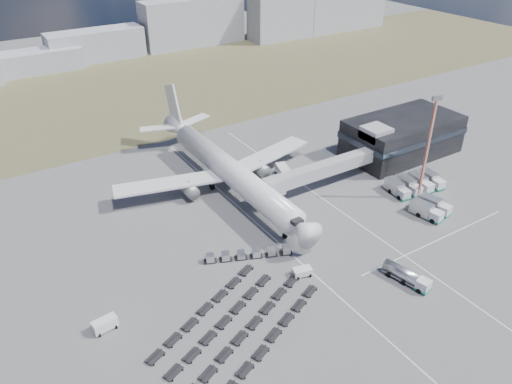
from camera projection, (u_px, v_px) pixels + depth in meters
ground at (312, 262)px, 93.72m from camera, size 420.00×420.00×0.00m
grass_strip at (118, 93)px, 173.66m from camera, size 420.00×90.00×0.01m
lane_markings at (342, 237)px, 100.39m from camera, size 47.12×110.00×0.01m
terminal at (402, 136)px, 130.39m from camera, size 30.40×16.40×11.00m
jet_bridge at (314, 173)px, 113.28m from camera, size 30.30×3.80×7.05m
airliner at (227, 168)px, 114.55m from camera, size 51.59×64.53×17.62m
skyline at (85, 40)px, 197.39m from camera, size 304.90×24.67×23.29m
fuel_tanker at (406, 276)px, 88.08m from camera, size 4.09×9.02×2.83m
pushback_tug at (302, 272)px, 89.96m from camera, size 3.77×2.69×1.52m
utility_van at (105, 325)px, 78.49m from camera, size 4.09×2.22×2.12m
catering_truck at (284, 173)px, 120.52m from camera, size 4.12×6.68×2.86m
service_trucks_near at (431, 208)px, 106.98m from camera, size 7.14×8.06×2.84m
service_trucks_far at (415, 184)px, 116.02m from camera, size 13.36×8.43×2.80m
uld_row at (249, 254)px, 94.20m from camera, size 16.22×7.79×1.54m
baggage_dollies at (235, 327)px, 78.96m from camera, size 32.98×25.09×0.72m
floodlight_mast at (427, 149)px, 107.26m from camera, size 2.33×1.89×24.41m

